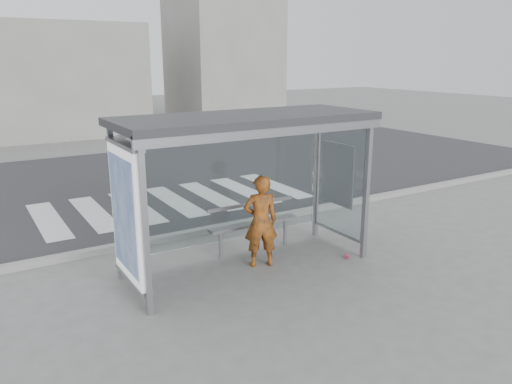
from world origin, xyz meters
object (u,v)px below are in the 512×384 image
Objects in this scene: person at (261,221)px; bench at (254,223)px; soda_can at (347,256)px; bus_shelter at (225,156)px.

bench is (0.24, 0.63, -0.26)m from person.
person is 12.13× the size of soda_can.
bus_shelter is 32.01× the size of soda_can.
bench is (0.84, 0.52, -1.43)m from bus_shelter.
bus_shelter reaches higher than person.
bus_shelter reaches higher than soda_can.
bus_shelter is at bearing -148.16° from bench.
person is at bearing -9.86° from bus_shelter.
person is 1.77m from soda_can.
person is at bearing 160.41° from soda_can.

